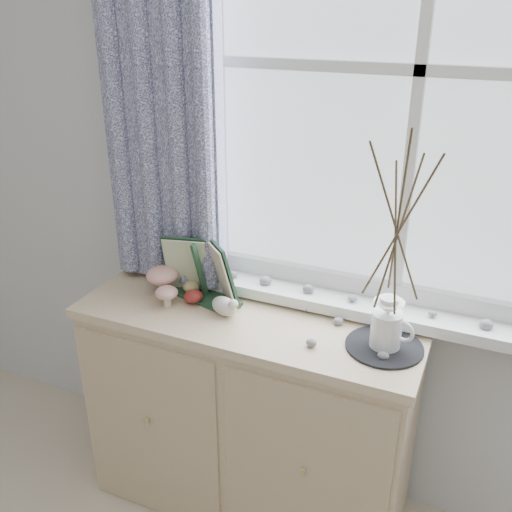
# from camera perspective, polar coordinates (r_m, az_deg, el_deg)

# --- Properties ---
(sideboard) EXTENTS (1.20, 0.45, 0.85)m
(sideboard) POSITION_cam_1_polar(r_m,az_deg,el_deg) (2.21, -0.75, -15.47)
(sideboard) COLOR beige
(sideboard) RESTS_ON ground
(botanical_book) EXTENTS (0.36, 0.21, 0.24)m
(botanical_book) POSITION_cam_1_polar(r_m,az_deg,el_deg) (2.00, -5.83, -1.61)
(botanical_book) COLOR #1F4128
(botanical_book) RESTS_ON sideboard
(toadstool_cluster) EXTENTS (0.16, 0.17, 0.11)m
(toadstool_cluster) POSITION_cam_1_polar(r_m,az_deg,el_deg) (2.07, -9.25, -2.39)
(toadstool_cluster) COLOR beige
(toadstool_cluster) RESTS_ON sideboard
(wooden_eggs) EXTENTS (0.14, 0.18, 0.07)m
(wooden_eggs) POSITION_cam_1_polar(r_m,az_deg,el_deg) (2.09, -6.41, -3.07)
(wooden_eggs) COLOR tan
(wooden_eggs) RESTS_ON sideboard
(songbird_figurine) EXTENTS (0.15, 0.10, 0.07)m
(songbird_figurine) POSITION_cam_1_polar(r_m,az_deg,el_deg) (1.95, -3.19, -4.93)
(songbird_figurine) COLOR silver
(songbird_figurine) RESTS_ON sideboard
(crocheted_doily) EXTENTS (0.24, 0.24, 0.01)m
(crocheted_doily) POSITION_cam_1_polar(r_m,az_deg,el_deg) (1.83, 12.70, -8.82)
(crocheted_doily) COLOR black
(crocheted_doily) RESTS_ON sideboard
(twig_pitcher) EXTENTS (0.32, 0.32, 0.71)m
(twig_pitcher) POSITION_cam_1_polar(r_m,az_deg,el_deg) (1.65, 13.98, 3.06)
(twig_pitcher) COLOR white
(twig_pitcher) RESTS_ON crocheted_doily
(sideboard_pebbles) EXTENTS (0.33, 0.23, 0.02)m
(sideboard_pebbles) POSITION_cam_1_polar(r_m,az_deg,el_deg) (1.87, 7.81, -7.45)
(sideboard_pebbles) COLOR gray
(sideboard_pebbles) RESTS_ON sideboard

